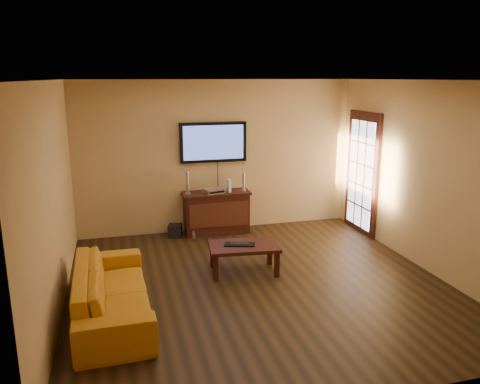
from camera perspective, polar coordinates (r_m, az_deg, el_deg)
name	(u,v)px	position (r m, az deg, el deg)	size (l,w,h in m)	color
ground_plane	(258,284)	(6.49, 2.25, -11.11)	(5.00, 5.00, 0.00)	black
room_walls	(246,154)	(6.57, 0.76, 4.66)	(5.00, 5.00, 5.00)	tan
french_door	(362,174)	(8.61, 14.65, 2.09)	(0.07, 1.02, 2.22)	black
media_console	(216,212)	(8.39, -2.90, -2.49)	(1.20, 0.46, 0.75)	black
television	(213,142)	(8.31, -3.28, 6.07)	(1.20, 0.08, 0.71)	black
coffee_table	(244,249)	(6.70, 0.47, -6.91)	(1.04, 0.69, 0.42)	black
sofa	(111,283)	(5.73, -15.40, -10.65)	(2.09, 0.61, 0.82)	orange
speaker_left	(187,184)	(8.16, -6.42, 1.02)	(0.11, 0.11, 0.40)	silver
speaker_right	(244,182)	(8.37, 0.46, 1.19)	(0.09, 0.09, 0.32)	silver
av_receiver	(214,191)	(8.22, -3.21, 0.15)	(0.34, 0.24, 0.08)	silver
game_console	(229,186)	(8.30, -1.37, 0.78)	(0.04, 0.16, 0.21)	white
subwoofer	(175,231)	(8.31, -7.90, -4.69)	(0.23, 0.23, 0.23)	black
bottle	(194,236)	(8.09, -5.67, -5.37)	(0.06, 0.06, 0.18)	white
keyboard	(240,244)	(6.66, -0.04, -6.39)	(0.46, 0.28, 0.03)	black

